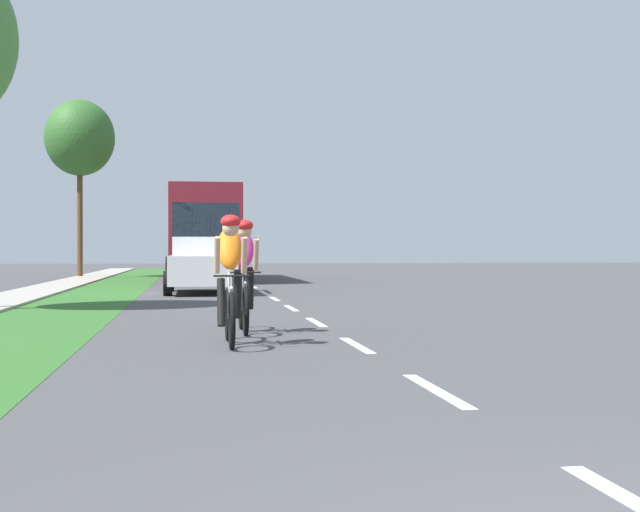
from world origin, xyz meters
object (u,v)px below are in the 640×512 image
object	(u,v)px
cyclist_lead	(230,279)
bus_maroon	(203,230)
sedan_white	(202,265)
cyclist_trailing	(243,275)
street_tree_far	(80,139)

from	to	relation	value
cyclist_lead	bus_maroon	size ratio (longest dim) A/B	0.15
cyclist_lead	bus_maroon	xyz separation A→B (m)	(0.05, 24.88, 1.17)
sedan_white	cyclist_trailing	bearing A→B (deg)	-87.94
cyclist_lead	bus_maroon	bearing A→B (deg)	89.89
cyclist_lead	sedan_white	bearing A→B (deg)	90.69
bus_maroon	street_tree_far	distance (m)	7.74
cyclist_trailing	sedan_white	size ratio (longest dim) A/B	0.40
cyclist_trailing	bus_maroon	distance (m)	23.27
cyclist_trailing	sedan_white	bearing A→B (deg)	92.06
cyclist_trailing	cyclist_lead	bearing A→B (deg)	-99.09
bus_maroon	cyclist_lead	bearing A→B (deg)	-90.11
bus_maroon	cyclist_trailing	bearing A→B (deg)	-89.47
sedan_white	street_tree_far	bearing A→B (deg)	108.35
cyclist_trailing	bus_maroon	xyz separation A→B (m)	(-0.21, 23.24, 1.17)
cyclist_lead	street_tree_far	distance (m)	29.74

